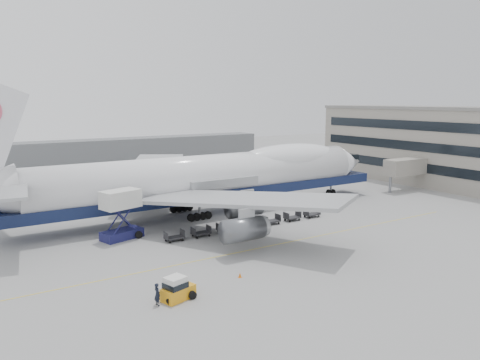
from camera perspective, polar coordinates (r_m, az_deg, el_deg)
ground at (r=61.08m, az=1.51°, el=-6.35°), size 260.00×260.00×0.00m
apron_line at (r=56.41m, az=4.94°, el=-7.75°), size 60.00×0.15×0.01m
hangar at (r=121.57m, az=-21.42°, el=2.76°), size 110.00×8.00×7.00m
airliner at (r=70.18m, az=-3.50°, el=0.47°), size 67.00×55.30×19.98m
catering_truck at (r=59.18m, az=-14.31°, el=-3.74°), size 5.45×4.37×6.10m
baggage_tug at (r=41.48m, az=-7.68°, el=-13.06°), size 3.18×2.28×2.09m
ground_worker at (r=40.64m, az=-10.06°, el=-13.56°), size 0.54×0.76×1.94m
traffic_cone at (r=46.07m, az=-0.01°, el=-11.51°), size 0.34×0.34×0.50m
dolly_0 at (r=57.60m, az=-8.01°, el=-6.89°), size 2.30×1.35×1.30m
dolly_1 at (r=59.12m, az=-4.78°, el=-6.39°), size 2.30×1.35×1.30m
dolly_2 at (r=60.82m, az=-1.72°, el=-5.90°), size 2.30×1.35×1.30m
dolly_3 at (r=62.69m, az=1.16°, el=-5.42°), size 2.30×1.35×1.30m
dolly_4 at (r=64.71m, az=3.86°, el=-4.95°), size 2.30×1.35×1.30m
dolly_5 at (r=66.86m, az=6.38°, el=-4.50°), size 2.30×1.35×1.30m
dolly_6 at (r=69.14m, az=8.75°, el=-4.08°), size 2.30×1.35×1.30m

